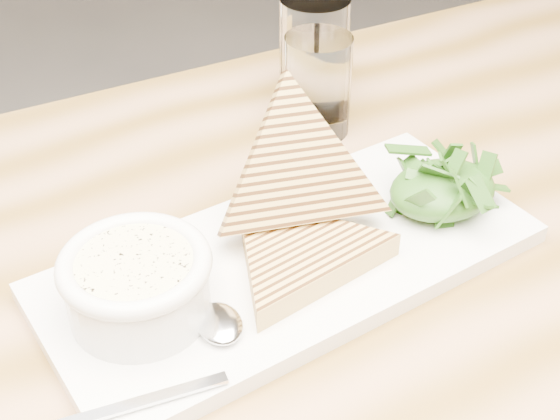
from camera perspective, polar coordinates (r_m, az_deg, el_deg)
name	(u,v)px	position (r m, az deg, el deg)	size (l,w,h in m)	color
table_top	(446,260)	(0.72, 12.01, -3.60)	(1.26, 0.84, 0.04)	#A2754E
table_leg_br	(555,200)	(1.49, 19.47, 0.70)	(0.06, 0.06, 0.70)	#A2754E
platter	(291,262)	(0.66, 0.79, -3.79)	(0.42, 0.19, 0.02)	white
soup_bowl	(138,292)	(0.60, -10.32, -5.90)	(0.11, 0.11, 0.04)	white
soup	(134,265)	(0.59, -10.60, -4.01)	(0.09, 0.09, 0.01)	beige
bowl_rim	(134,263)	(0.58, -10.62, -3.86)	(0.12, 0.12, 0.01)	white
sandwich_flat	(298,254)	(0.64, 1.35, -3.22)	(0.17, 0.17, 0.02)	tan
sandwich_lean	(298,173)	(0.66, 1.33, 2.74)	(0.17, 0.17, 0.09)	tan
salad_base	(443,190)	(0.71, 11.80, 1.46)	(0.10, 0.08, 0.04)	#10360A
arugula_pile	(444,183)	(0.71, 11.88, 1.96)	(0.11, 0.10, 0.05)	#365D1D
spoon_bowl	(219,323)	(0.59, -4.45, -8.26)	(0.03, 0.05, 0.01)	silver
spoon_handle	(145,401)	(0.55, -9.84, -13.60)	(0.12, 0.01, 0.00)	silver
glass_near	(317,85)	(0.83, 2.76, 9.10)	(0.07, 0.07, 0.11)	white
glass_far	(314,50)	(0.89, 2.50, 11.64)	(0.08, 0.08, 0.12)	white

